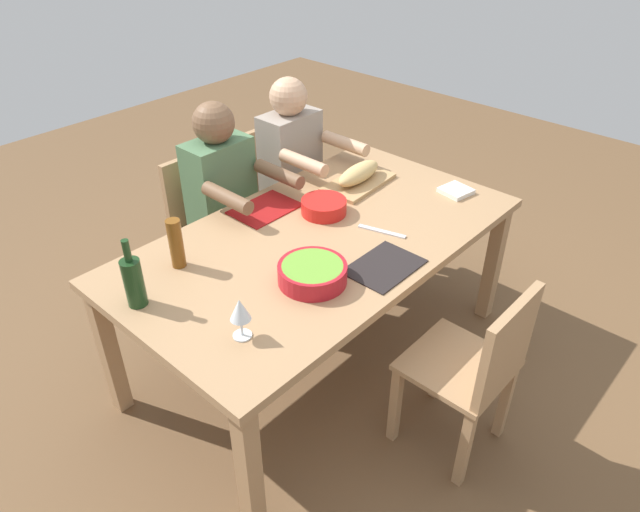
{
  "coord_description": "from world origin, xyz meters",
  "views": [
    {
      "loc": [
        -1.65,
        -1.51,
        2.15
      ],
      "look_at": [
        0.0,
        0.0,
        0.63
      ],
      "focal_mm": 32.59,
      "sensor_mm": 36.0,
      "label": 1
    }
  ],
  "objects_px": {
    "chair_far_right": "(275,189)",
    "wine_bottle": "(134,281)",
    "chair_near_center": "(477,366)",
    "napkin_stack": "(456,191)",
    "diner_far_right": "(296,166)",
    "serving_bowl_fruit": "(324,206)",
    "bread_loaf": "(359,173)",
    "serving_bowl_salad": "(312,272)",
    "chair_far_center": "(209,221)",
    "diner_far_center": "(226,197)",
    "beer_bottle": "(176,243)",
    "cutting_board": "(358,183)",
    "wine_glass": "(240,311)",
    "dining_table": "(320,249)"
  },
  "relations": [
    {
      "from": "wine_glass",
      "to": "beer_bottle",
      "type": "bearing_deg",
      "value": 77.75
    },
    {
      "from": "serving_bowl_fruit",
      "to": "beer_bottle",
      "type": "height_order",
      "value": "beer_bottle"
    },
    {
      "from": "diner_far_right",
      "to": "serving_bowl_salad",
      "type": "distance_m",
      "value": 1.19
    },
    {
      "from": "serving_bowl_salad",
      "to": "wine_bottle",
      "type": "distance_m",
      "value": 0.69
    },
    {
      "from": "chair_near_center",
      "to": "wine_glass",
      "type": "distance_m",
      "value": 0.98
    },
    {
      "from": "cutting_board",
      "to": "napkin_stack",
      "type": "relative_size",
      "value": 2.86
    },
    {
      "from": "chair_far_right",
      "to": "bread_loaf",
      "type": "xyz_separation_m",
      "value": [
        -0.01,
        -0.65,
        0.32
      ]
    },
    {
      "from": "serving_bowl_fruit",
      "to": "wine_bottle",
      "type": "relative_size",
      "value": 0.76
    },
    {
      "from": "chair_near_center",
      "to": "chair_far_center",
      "type": "bearing_deg",
      "value": 90.0
    },
    {
      "from": "diner_far_center",
      "to": "napkin_stack",
      "type": "bearing_deg",
      "value": -49.17
    },
    {
      "from": "chair_far_center",
      "to": "diner_far_center",
      "type": "relative_size",
      "value": 0.71
    },
    {
      "from": "napkin_stack",
      "to": "dining_table",
      "type": "bearing_deg",
      "value": 163.05
    },
    {
      "from": "cutting_board",
      "to": "wine_bottle",
      "type": "height_order",
      "value": "wine_bottle"
    },
    {
      "from": "chair_far_right",
      "to": "wine_bottle",
      "type": "xyz_separation_m",
      "value": [
        -1.35,
        -0.66,
        0.37
      ]
    },
    {
      "from": "serving_bowl_salad",
      "to": "beer_bottle",
      "type": "distance_m",
      "value": 0.58
    },
    {
      "from": "serving_bowl_fruit",
      "to": "beer_bottle",
      "type": "xyz_separation_m",
      "value": [
        -0.74,
        0.16,
        0.07
      ]
    },
    {
      "from": "chair_near_center",
      "to": "diner_far_center",
      "type": "distance_m",
      "value": 1.52
    },
    {
      "from": "dining_table",
      "to": "chair_far_center",
      "type": "xyz_separation_m",
      "value": [
        0.0,
        0.85,
        -0.18
      ]
    },
    {
      "from": "cutting_board",
      "to": "chair_far_right",
      "type": "bearing_deg",
      "value": 89.52
    },
    {
      "from": "diner_far_center",
      "to": "serving_bowl_fruit",
      "type": "relative_size",
      "value": 5.46
    },
    {
      "from": "cutting_board",
      "to": "bread_loaf",
      "type": "relative_size",
      "value": 1.25
    },
    {
      "from": "diner_far_right",
      "to": "serving_bowl_salad",
      "type": "relative_size",
      "value": 4.26
    },
    {
      "from": "diner_far_right",
      "to": "wine_bottle",
      "type": "distance_m",
      "value": 1.44
    },
    {
      "from": "chair_near_center",
      "to": "chair_far_right",
      "type": "height_order",
      "value": "same"
    },
    {
      "from": "diner_far_center",
      "to": "cutting_board",
      "type": "relative_size",
      "value": 3.0
    },
    {
      "from": "chair_far_center",
      "to": "beer_bottle",
      "type": "distance_m",
      "value": 0.88
    },
    {
      "from": "diner_far_right",
      "to": "wine_bottle",
      "type": "bearing_deg",
      "value": -160.65
    },
    {
      "from": "chair_near_center",
      "to": "napkin_stack",
      "type": "xyz_separation_m",
      "value": [
        0.78,
        0.61,
        0.27
      ]
    },
    {
      "from": "chair_far_center",
      "to": "serving_bowl_salad",
      "type": "xyz_separation_m",
      "value": [
        -0.28,
        -1.06,
        0.3
      ]
    },
    {
      "from": "diner_far_center",
      "to": "diner_far_right",
      "type": "distance_m",
      "value": 0.52
    },
    {
      "from": "dining_table",
      "to": "wine_bottle",
      "type": "xyz_separation_m",
      "value": [
        -0.83,
        0.19,
        0.18
      ]
    },
    {
      "from": "dining_table",
      "to": "chair_far_right",
      "type": "xyz_separation_m",
      "value": [
        0.52,
        0.85,
        -0.18
      ]
    },
    {
      "from": "serving_bowl_fruit",
      "to": "bread_loaf",
      "type": "distance_m",
      "value": 0.35
    },
    {
      "from": "dining_table",
      "to": "diner_far_center",
      "type": "relative_size",
      "value": 1.57
    },
    {
      "from": "bread_loaf",
      "to": "wine_glass",
      "type": "relative_size",
      "value": 1.93
    },
    {
      "from": "chair_far_center",
      "to": "diner_far_right",
      "type": "relative_size",
      "value": 0.71
    },
    {
      "from": "chair_far_right",
      "to": "napkin_stack",
      "type": "height_order",
      "value": "chair_far_right"
    },
    {
      "from": "serving_bowl_salad",
      "to": "cutting_board",
      "type": "relative_size",
      "value": 0.7
    },
    {
      "from": "wine_bottle",
      "to": "bread_loaf",
      "type": "bearing_deg",
      "value": 0.27
    },
    {
      "from": "chair_far_center",
      "to": "diner_far_center",
      "type": "xyz_separation_m",
      "value": [
        -0.0,
        -0.18,
        0.21
      ]
    },
    {
      "from": "serving_bowl_fruit",
      "to": "napkin_stack",
      "type": "height_order",
      "value": "serving_bowl_fruit"
    },
    {
      "from": "serving_bowl_fruit",
      "to": "bread_loaf",
      "type": "height_order",
      "value": "bread_loaf"
    },
    {
      "from": "diner_far_center",
      "to": "serving_bowl_fruit",
      "type": "xyz_separation_m",
      "value": [
        0.17,
        -0.54,
        0.08
      ]
    },
    {
      "from": "chair_near_center",
      "to": "diner_far_right",
      "type": "bearing_deg",
      "value": 71.02
    },
    {
      "from": "chair_near_center",
      "to": "wine_glass",
      "type": "xyz_separation_m",
      "value": [
        -0.69,
        0.6,
        0.37
      ]
    },
    {
      "from": "dining_table",
      "to": "wine_glass",
      "type": "relative_size",
      "value": 11.37
    },
    {
      "from": "bread_loaf",
      "to": "chair_near_center",
      "type": "bearing_deg",
      "value": -116.28
    },
    {
      "from": "bread_loaf",
      "to": "napkin_stack",
      "type": "distance_m",
      "value": 0.51
    },
    {
      "from": "bread_loaf",
      "to": "chair_far_right",
      "type": "bearing_deg",
      "value": 89.52
    },
    {
      "from": "diner_far_center",
      "to": "wine_bottle",
      "type": "height_order",
      "value": "diner_far_center"
    }
  ]
}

